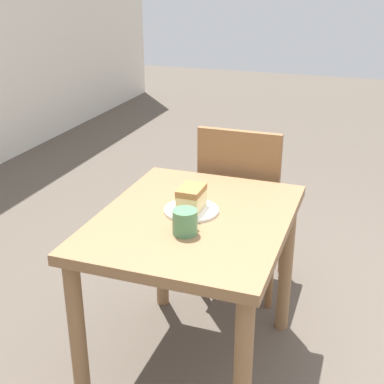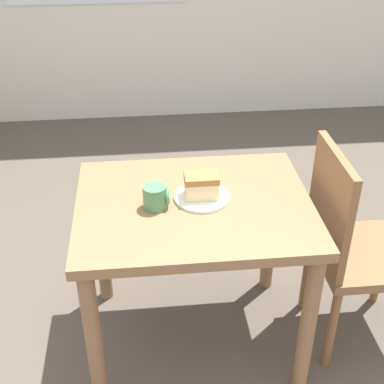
# 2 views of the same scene
# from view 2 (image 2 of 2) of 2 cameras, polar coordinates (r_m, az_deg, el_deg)

# --- Properties ---
(dining_table_near) EXTENTS (0.88, 0.70, 0.70)m
(dining_table_near) POSITION_cam_2_polar(r_m,az_deg,el_deg) (2.05, 0.21, -3.88)
(dining_table_near) COLOR olive
(dining_table_near) RESTS_ON ground_plane
(chair_near_window) EXTENTS (0.41, 0.41, 0.90)m
(chair_near_window) POSITION_cam_2_polar(r_m,az_deg,el_deg) (2.23, 16.74, -5.35)
(chair_near_window) COLOR brown
(chair_near_window) RESTS_ON ground_plane
(plate) EXTENTS (0.21, 0.21, 0.01)m
(plate) POSITION_cam_2_polar(r_m,az_deg,el_deg) (2.00, 1.06, -0.57)
(plate) COLOR white
(plate) RESTS_ON dining_table_near
(cake_slice) EXTENTS (0.12, 0.09, 0.09)m
(cake_slice) POSITION_cam_2_polar(r_m,az_deg,el_deg) (1.97, 1.01, 0.68)
(cake_slice) COLOR beige
(cake_slice) RESTS_ON plate
(coffee_mug) EXTENTS (0.10, 0.09, 0.09)m
(coffee_mug) POSITION_cam_2_polar(r_m,az_deg,el_deg) (1.94, -3.86, -0.51)
(coffee_mug) COLOR #4C8456
(coffee_mug) RESTS_ON dining_table_near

